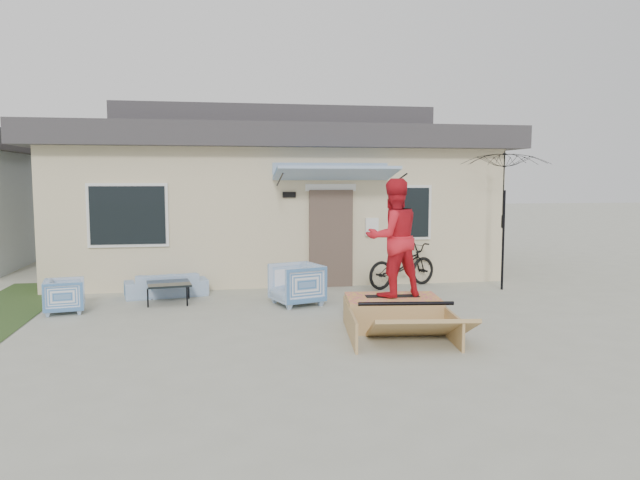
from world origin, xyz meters
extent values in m
plane|color=#A2A493|center=(0.00, 0.00, 0.00)|extent=(90.00, 90.00, 0.00)
cube|color=beige|center=(0.00, 8.00, 1.50)|extent=(10.00, 7.00, 3.00)
cube|color=#323339|center=(0.00, 8.00, 3.25)|extent=(10.80, 7.80, 0.50)
cube|color=#323339|center=(0.00, 8.00, 3.80)|extent=(7.50, 4.50, 0.60)
cube|color=brown|center=(1.00, 4.46, 1.05)|extent=(0.95, 0.08, 2.10)
cube|color=white|center=(-3.20, 4.47, 1.60)|extent=(1.60, 0.06, 1.30)
cube|color=white|center=(2.80, 4.47, 1.60)|extent=(0.90, 0.06, 1.20)
cube|color=#376EB1|center=(1.00, 3.95, 2.45)|extent=(2.50, 1.09, 0.29)
imported|color=#376EB1|center=(-2.44, 3.99, 0.31)|extent=(1.66, 0.75, 0.62)
imported|color=#376EB1|center=(-4.07, 2.74, 0.33)|extent=(0.71, 0.74, 0.67)
imported|color=#376EB1|center=(0.02, 2.71, 0.43)|extent=(1.00, 1.03, 0.85)
cube|color=black|center=(-2.34, 3.30, 0.19)|extent=(0.89, 0.89, 0.39)
imported|color=black|center=(2.51, 4.17, 0.58)|extent=(1.92, 1.32, 1.16)
cylinder|color=black|center=(4.51, 3.51, 1.05)|extent=(0.05, 0.05, 2.10)
imported|color=black|center=(4.51, 3.51, 1.75)|extent=(1.88, 1.75, 0.90)
cube|color=black|center=(1.28, 0.79, 0.51)|extent=(0.86, 0.28, 0.05)
imported|color=red|center=(1.28, 0.79, 1.45)|extent=(1.02, 0.86, 1.84)
camera|label=1|loc=(-1.44, -8.24, 2.34)|focal=33.85mm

